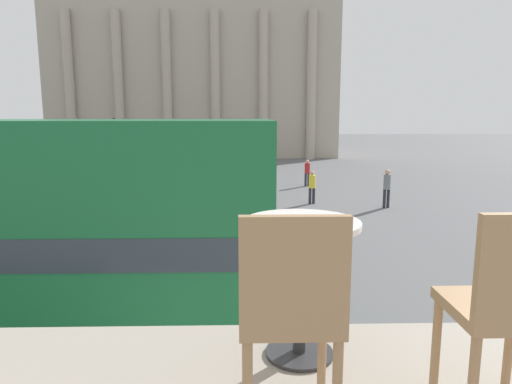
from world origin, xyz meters
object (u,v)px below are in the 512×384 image
object	(u,v)px
traffic_light_mid	(117,150)
pedestrian_red	(307,171)
traffic_light_near	(105,175)
pedestrian_yellow	(312,185)
cafe_chair_1	(508,304)
cafe_dining_table	(301,258)
pedestrian_grey	(387,186)
plaza_building_left	(199,77)
cafe_chair_0	(291,308)

from	to	relation	value
traffic_light_mid	pedestrian_red	size ratio (longest dim) A/B	2.57
traffic_light_near	pedestrian_yellow	distance (m)	11.52
traffic_light_mid	pedestrian_yellow	xyz separation A→B (m)	(9.16, 0.85, -1.79)
cafe_chair_1	traffic_light_near	world-z (taller)	traffic_light_near
traffic_light_near	traffic_light_mid	distance (m)	8.05
cafe_dining_table	pedestrian_grey	xyz separation A→B (m)	(6.34, 18.67, -2.55)
cafe_dining_table	plaza_building_left	bearing A→B (deg)	96.09
plaza_building_left	pedestrian_yellow	world-z (taller)	plaza_building_left
plaza_building_left	pedestrian_red	xyz separation A→B (m)	(8.93, -25.50, -7.58)
cafe_chair_0	pedestrian_yellow	size ratio (longest dim) A/B	0.56
cafe_chair_0	cafe_chair_1	size ratio (longest dim) A/B	1.00
cafe_chair_0	traffic_light_near	size ratio (longest dim) A/B	0.23
cafe_chair_1	pedestrian_yellow	world-z (taller)	cafe_chair_1
cafe_chair_0	traffic_light_near	world-z (taller)	traffic_light_near
traffic_light_mid	pedestrian_grey	distance (m)	12.63
traffic_light_near	pedestrian_yellow	bearing A→B (deg)	49.75
plaza_building_left	traffic_light_mid	world-z (taller)	plaza_building_left
cafe_chair_1	plaza_building_left	distance (m)	51.98
traffic_light_mid	cafe_dining_table	bearing A→B (deg)	-71.88
traffic_light_near	pedestrian_yellow	size ratio (longest dim) A/B	2.47
pedestrian_red	cafe_dining_table	bearing A→B (deg)	85.03
cafe_chair_1	traffic_light_near	size ratio (longest dim) A/B	0.23
cafe_dining_table	cafe_chair_1	distance (m)	0.94
cafe_chair_0	plaza_building_left	size ratio (longest dim) A/B	0.03
pedestrian_grey	cafe_dining_table	bearing A→B (deg)	-57.51
cafe_chair_0	cafe_dining_table	bearing A→B (deg)	85.93
pedestrian_red	pedestrian_grey	bearing A→B (deg)	116.03
pedestrian_red	plaza_building_left	bearing A→B (deg)	-67.80
plaza_building_left	traffic_light_mid	distance (m)	32.48
pedestrian_red	pedestrian_yellow	world-z (taller)	pedestrian_red
cafe_chair_1	cafe_dining_table	bearing A→B (deg)	142.12
cafe_dining_table	pedestrian_red	size ratio (longest dim) A/B	0.45
cafe_chair_1	plaza_building_left	bearing A→B (deg)	95.13
cafe_dining_table	traffic_light_near	xyz separation A→B (m)	(-4.38, 11.03, -1.00)
cafe_chair_0	pedestrian_red	bearing A→B (deg)	88.80
cafe_dining_table	pedestrian_yellow	bearing A→B (deg)	81.40
cafe_chair_1	cafe_chair_0	bearing A→B (deg)	179.33
plaza_building_left	traffic_light_mid	xyz separation A→B (m)	(-0.75, -31.94, -5.80)
cafe_dining_table	traffic_light_mid	size ratio (longest dim) A/B	0.17
pedestrian_grey	pedestrian_yellow	size ratio (longest dim) A/B	1.12
pedestrian_yellow	traffic_light_near	bearing A→B (deg)	-157.20
cafe_chair_0	pedestrian_grey	bearing A→B (deg)	78.20
cafe_chair_1	pedestrian_yellow	bearing A→B (deg)	82.01
cafe_dining_table	cafe_chair_0	world-z (taller)	cafe_chair_0
cafe_dining_table	pedestrian_yellow	size ratio (longest dim) A/B	0.45
cafe_chair_1	traffic_light_near	bearing A→B (deg)	112.19
cafe_chair_1	traffic_light_near	xyz separation A→B (m)	(-5.14, 11.58, -0.98)
pedestrian_red	pedestrian_yellow	size ratio (longest dim) A/B	1.00
cafe_dining_table	pedestrian_yellow	xyz separation A→B (m)	(2.98, 19.73, -2.68)
pedestrian_red	cafe_chair_0	bearing A→B (deg)	84.96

